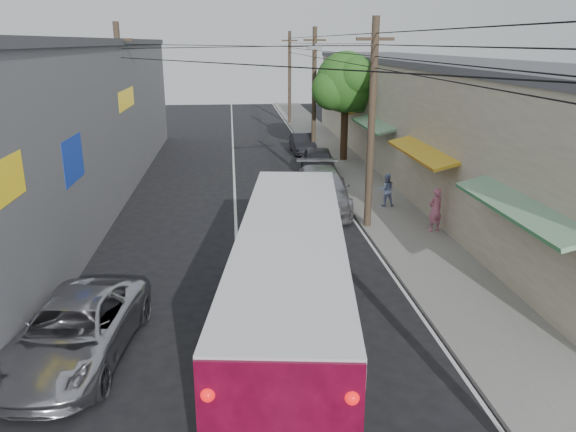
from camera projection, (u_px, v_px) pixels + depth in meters
name	position (u px, v px, depth m)	size (l,w,h in m)	color
sidewalk	(360.00, 184.00, 29.12)	(3.00, 80.00, 0.12)	slate
building_right	(435.00, 118.00, 30.53)	(7.09, 40.00, 6.25)	beige
building_left	(39.00, 124.00, 24.71)	(7.20, 36.00, 7.25)	slate
utility_poles	(295.00, 104.00, 27.90)	(11.80, 45.28, 8.00)	#473828
street_tree	(347.00, 84.00, 33.50)	(4.40, 4.00, 6.60)	#3F2B19
coach_bus	(291.00, 287.00, 13.03)	(3.73, 11.23, 3.18)	silver
jeepney	(75.00, 332.00, 12.91)	(2.40, 5.19, 1.44)	silver
parked_suv	(321.00, 189.00, 24.82)	(2.41, 5.94, 1.72)	#93939A
parked_car_mid	(318.00, 163.00, 30.56)	(1.88, 4.66, 1.59)	#25252A
parked_car_far	(303.00, 144.00, 37.17)	(1.37, 3.92, 1.29)	black
pedestrian_near	(435.00, 210.00, 21.42)	(0.62, 0.41, 1.70)	#D06E92
pedestrian_far	(386.00, 190.00, 24.78)	(0.71, 0.55, 1.45)	#98A8DD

